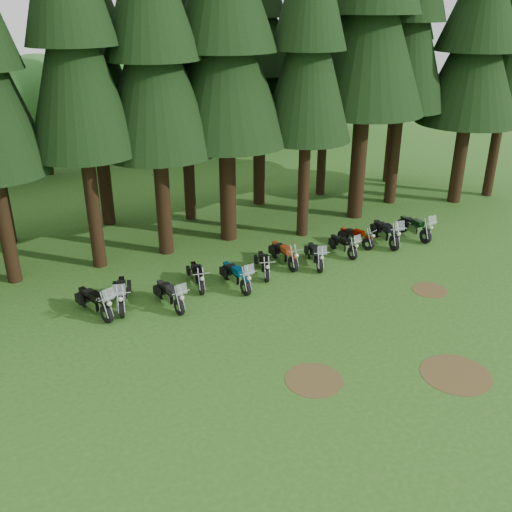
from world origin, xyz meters
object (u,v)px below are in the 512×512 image
object	(u,v)px
motorcycle_9	(355,237)
motorcycle_10	(386,233)
motorcycle_2	(170,296)
motorcycle_5	(263,265)
motorcycle_0	(95,303)
motorcycle_6	(284,255)
motorcycle_3	(197,276)
motorcycle_4	(236,277)
motorcycle_1	(122,295)
motorcycle_7	(315,256)
motorcycle_11	(415,228)
motorcycle_8	(343,246)

from	to	relation	value
motorcycle_9	motorcycle_10	size ratio (longest dim) A/B	0.80
motorcycle_2	motorcycle_5	size ratio (longest dim) A/B	1.15
motorcycle_0	motorcycle_9	size ratio (longest dim) A/B	1.18
motorcycle_6	motorcycle_10	bearing A→B (deg)	-1.36
motorcycle_3	motorcycle_9	size ratio (longest dim) A/B	1.04
motorcycle_0	motorcycle_4	size ratio (longest dim) A/B	1.02
motorcycle_1	motorcycle_7	xyz separation A→B (m)	(8.48, -0.69, -0.05)
motorcycle_10	motorcycle_3	bearing A→B (deg)	-169.19
motorcycle_11	motorcycle_5	bearing A→B (deg)	-177.05
motorcycle_6	motorcycle_7	world-z (taller)	motorcycle_7
motorcycle_5	motorcycle_10	bearing A→B (deg)	20.22
motorcycle_3	motorcycle_8	world-z (taller)	motorcycle_8
motorcycle_6	motorcycle_3	bearing A→B (deg)	-177.08
motorcycle_7	motorcycle_10	world-z (taller)	motorcycle_10
motorcycle_2	motorcycle_10	world-z (taller)	motorcycle_10
motorcycle_8	motorcycle_1	bearing A→B (deg)	178.75
motorcycle_10	motorcycle_2	bearing A→B (deg)	-163.51
motorcycle_9	motorcycle_11	distance (m)	3.22
motorcycle_7	motorcycle_8	world-z (taller)	motorcycle_7
motorcycle_2	motorcycle_9	xyz separation A→B (m)	(9.83, 1.06, -0.04)
motorcycle_9	motorcycle_1	bearing A→B (deg)	165.79
motorcycle_2	motorcycle_9	size ratio (longest dim) A/B	1.11
motorcycle_6	motorcycle_9	xyz separation A→B (m)	(4.07, 0.06, -0.05)
motorcycle_5	motorcycle_10	size ratio (longest dim) A/B	0.77
motorcycle_0	motorcycle_1	xyz separation A→B (m)	(1.06, 0.09, 0.01)
motorcycle_5	motorcycle_9	distance (m)	5.34
motorcycle_8	motorcycle_10	bearing A→B (deg)	0.06
motorcycle_2	motorcycle_0	bearing A→B (deg)	158.58
motorcycle_0	motorcycle_3	bearing A→B (deg)	-11.35
motorcycle_1	motorcycle_8	size ratio (longest dim) A/B	1.16
motorcycle_5	motorcycle_1	bearing A→B (deg)	-161.69
motorcycle_0	motorcycle_7	bearing A→B (deg)	-17.66
motorcycle_10	motorcycle_0	bearing A→B (deg)	-167.46
motorcycle_6	motorcycle_11	bearing A→B (deg)	-1.18
motorcycle_1	motorcycle_11	bearing A→B (deg)	16.90
motorcycle_3	motorcycle_8	size ratio (longest dim) A/B	1.03
motorcycle_9	motorcycle_11	world-z (taller)	motorcycle_11
motorcycle_9	motorcycle_10	distance (m)	1.50
motorcycle_3	motorcycle_5	world-z (taller)	motorcycle_3
motorcycle_1	motorcycle_9	world-z (taller)	motorcycle_1
motorcycle_0	motorcycle_3	distance (m)	4.24
motorcycle_6	motorcycle_10	distance (m)	5.49
motorcycle_3	motorcycle_8	distance (m)	7.12
motorcycle_1	motorcycle_8	world-z (taller)	motorcycle_1
motorcycle_0	motorcycle_8	size ratio (longest dim) A/B	1.16
motorcycle_0	motorcycle_3	xyz separation A→B (m)	(4.23, 0.20, -0.06)
motorcycle_4	motorcycle_11	distance (m)	10.07
motorcycle_4	motorcycle_1	bearing A→B (deg)	170.06
motorcycle_8	motorcycle_9	distance (m)	1.22
motorcycle_1	motorcycle_10	distance (m)	12.81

